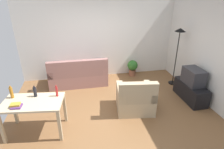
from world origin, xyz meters
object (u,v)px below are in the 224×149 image
bottle_amber (11,93)px  bottle_red (57,91)px  armchair (135,99)px  bottle_dark (35,92)px  tv (194,77)px  book_stack (16,106)px  couch (79,76)px  torchiere_lamp (179,41)px  tv_stand (191,91)px  desk (33,106)px  potted_plant (132,67)px

bottle_amber → bottle_red: size_ratio=1.07×
armchair → bottle_dark: bottle_dark is taller
armchair → bottle_amber: bottle_amber is taller
tv → book_stack: size_ratio=2.80×
couch → tv: size_ratio=3.03×
torchiere_lamp → book_stack: 4.63m
tv → bottle_amber: 4.45m
torchiere_lamp → bottle_red: bearing=-158.2°
couch → tv_stand: size_ratio=1.65×
tv_stand → couch: bearing=63.0°
couch → bottle_dark: bearing=63.6°
couch → bottle_dark: bottle_dark is taller
armchair → bottle_red: bearing=15.0°
bottle_red → desk: bearing=-165.8°
tv → bottle_dark: (-3.97, -0.34, 0.17)m
tv → armchair: size_ratio=0.59×
desk → tv: bearing=15.2°
desk → bottle_dark: 0.30m
couch → tv_stand: 3.40m
armchair → bottle_amber: size_ratio=3.62×
torchiere_lamp → bottle_amber: 4.65m
tv → bottle_red: bearing=96.8°
couch → armchair: bearing=127.7°
desk → book_stack: size_ratio=5.97×
tv → armchair: bearing=96.9°
tv_stand → tv: bearing=-90.0°
tv → bottle_amber: size_ratio=2.15×
couch → bottle_amber: 2.39m
tv → bottle_dark: bottle_dark is taller
armchair → bottle_amber: (-2.75, -0.10, 0.56)m
tv → bottle_red: 3.55m
tv_stand → book_stack: (-4.27, -0.69, 0.55)m
couch → desk: bearing=65.0°
tv_stand → potted_plant: bearing=31.3°
tv → torchiere_lamp: size_ratio=0.33×
torchiere_lamp → bottle_red: (-3.52, -1.41, -0.54)m
potted_plant → book_stack: 4.07m
desk → potted_plant: desk is taller
torchiere_lamp → bottle_red: 3.83m
bottle_red → book_stack: (-0.75, -0.27, -0.08)m
couch → bottle_red: bearing=76.0°
potted_plant → bottle_dark: bearing=-142.3°
torchiere_lamp → potted_plant: bearing=142.4°
potted_plant → tv_stand: bearing=-58.7°
tv_stand → bottle_dark: (-3.97, -0.34, 0.63)m
tv_stand → potted_plant: size_ratio=1.93×
potted_plant → bottle_amber: bearing=-146.9°
bottle_amber → book_stack: (0.16, -0.38, -0.09)m
bottle_dark → armchair: bearing=3.5°
desk → armchair: bearing=15.8°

